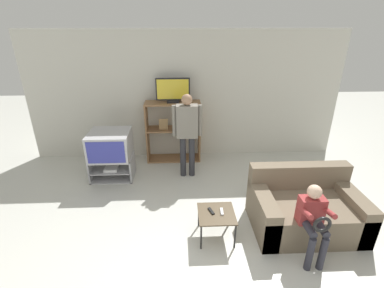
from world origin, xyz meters
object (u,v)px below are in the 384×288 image
remote_control_white (222,212)px  person_seated_child (313,217)px  television_flat (173,91)px  remote_control_black (211,211)px  television_main (110,145)px  couch (305,209)px  media_shelf (173,131)px  person_standing_adult (187,128)px  tv_stand (113,167)px  snack_table (216,216)px

remote_control_white → person_seated_child: bearing=-18.4°
television_flat → remote_control_black: 2.65m
television_main → person_seated_child: (2.82, -2.06, -0.09)m
couch → person_seated_child: (-0.18, -0.55, 0.30)m
television_main → television_flat: 1.58m
media_shelf → person_standing_adult: size_ratio=0.79×
television_main → couch: size_ratio=0.50×
media_shelf → person_standing_adult: 0.81m
tv_stand → snack_table: (1.74, -1.67, 0.13)m
remote_control_white → couch: 1.22m
snack_table → remote_control_black: remote_control_black is taller
television_flat → remote_control_white: 2.70m
remote_control_white → couch: couch is taller
tv_stand → television_main: television_main is taller
person_seated_child → remote_control_white: bearing=158.5°
media_shelf → remote_control_black: size_ratio=8.70×
remote_control_white → couch: size_ratio=0.10×
television_main → person_standing_adult: size_ratio=0.46×
media_shelf → remote_control_white: size_ratio=8.70×
television_main → remote_control_white: 2.46m
tv_stand → television_main: 0.46m
television_flat → person_seated_child: 3.38m
couch → remote_control_white: bearing=-173.1°
tv_stand → media_shelf: size_ratio=0.62×
snack_table → couch: couch is taller
tv_stand → person_standing_adult: size_ratio=0.49×
remote_control_black → person_standing_adult: (-0.26, 1.66, 0.56)m
media_shelf → person_standing_adult: person_standing_adult is taller
snack_table → person_standing_adult: size_ratio=0.31×
television_flat → couch: 3.15m
snack_table → person_seated_child: person_seated_child is taller
tv_stand → television_flat: 1.86m
remote_control_white → person_standing_adult: person_standing_adult is taller
media_shelf → person_seated_child: media_shelf is taller
tv_stand → media_shelf: media_shelf is taller
television_main → remote_control_black: 2.35m
remote_control_black → couch: size_ratio=0.10×
television_main → person_seated_child: size_ratio=0.74×
remote_control_black → television_flat: bearing=82.7°
couch → person_seated_child: 0.65m
remote_control_black → remote_control_white: 0.14m
television_main → remote_control_black: bearing=-44.6°
person_standing_adult → person_seated_child: person_standing_adult is taller
snack_table → remote_control_white: remote_control_white is taller
television_main → television_flat: size_ratio=1.08×
television_main → media_shelf: 1.34m
tv_stand → person_seated_child: person_seated_child is taller
tv_stand → couch: (3.01, -1.51, 0.07)m
tv_stand → remote_control_white: 2.46m
remote_control_white → person_standing_adult: 1.81m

